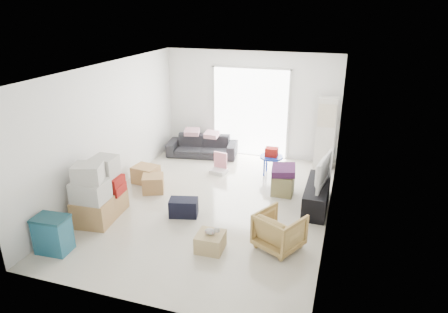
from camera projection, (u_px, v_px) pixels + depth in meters
room_shell at (212, 141)px, 7.57m from camera, size 4.98×6.48×3.18m
sliding_door at (250, 109)px, 10.25m from camera, size 2.10×0.04×2.33m
ac_tower at (326, 133)px, 9.53m from camera, size 0.45×0.30×1.75m
tv_console at (317, 195)px, 7.87m from camera, size 0.43×1.44×0.48m
television at (318, 181)px, 7.76m from camera, size 0.73×1.09×0.13m
sofa at (202, 143)px, 10.48m from camera, size 1.87×0.81×0.71m
pillow_left at (192, 127)px, 10.45m from camera, size 0.40×0.34×0.11m
pillow_right at (211, 129)px, 10.24m from camera, size 0.35×0.28×0.12m
armchair at (279, 229)px, 6.50m from camera, size 0.89×0.87×0.69m
storage_bins at (53, 234)px, 6.41m from camera, size 0.56×0.41×0.62m
box_stack_a at (91, 198)px, 7.13m from camera, size 0.70×0.60×1.18m
box_stack_b at (107, 188)px, 7.59m from camera, size 0.64×0.59×1.14m
box_stack_c at (146, 174)px, 8.96m from camera, size 0.58×0.50×0.38m
loose_box at (153, 184)px, 8.52m from camera, size 0.58×0.58×0.36m
duffel_bag at (184, 208)px, 7.55m from camera, size 0.59×0.44×0.34m
ottoman at (283, 184)px, 8.40m from camera, size 0.44×0.44×0.43m
blanket at (284, 172)px, 8.29m from camera, size 0.54×0.54×0.14m
kids_table at (271, 156)px, 9.27m from camera, size 0.54×0.54×0.66m
toy_walker at (219, 167)px, 9.50m from camera, size 0.41×0.37×0.48m
wood_crate at (210, 242)px, 6.51m from camera, size 0.45×0.45×0.29m
plush_bunny at (212, 231)px, 6.44m from camera, size 0.25×0.14×0.12m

